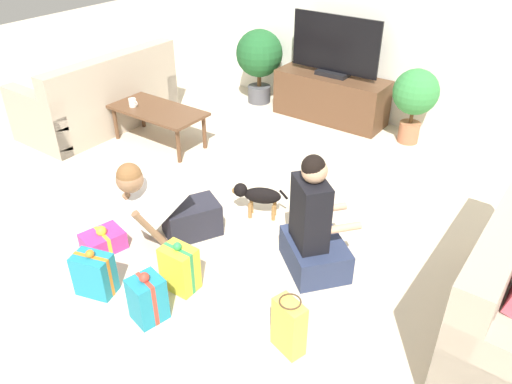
% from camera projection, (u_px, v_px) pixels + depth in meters
% --- Properties ---
extents(ground_plane, '(16.00, 16.00, 0.00)m').
position_uv_depth(ground_plane, '(232.00, 213.00, 4.40)').
color(ground_plane, beige).
extents(wall_back, '(8.40, 0.06, 2.60)m').
position_uv_depth(wall_back, '(375.00, 7.00, 5.52)').
color(wall_back, white).
rests_on(wall_back, ground_plane).
extents(sofa_left, '(0.88, 1.77, 0.87)m').
position_uv_depth(sofa_left, '(101.00, 99.00, 5.84)').
color(sofa_left, tan).
rests_on(sofa_left, ground_plane).
extents(coffee_table, '(1.08, 0.52, 0.41)m').
position_uv_depth(coffee_table, '(157.00, 113.00, 5.38)').
color(coffee_table, brown).
rests_on(coffee_table, ground_plane).
extents(tv_console, '(1.35, 0.48, 0.55)m').
position_uv_depth(tv_console, '(331.00, 97.00, 6.00)').
color(tv_console, brown).
rests_on(tv_console, ground_plane).
extents(tv, '(1.09, 0.20, 0.69)m').
position_uv_depth(tv, '(335.00, 49.00, 5.69)').
color(tv, black).
rests_on(tv, tv_console).
extents(potted_plant_back_left, '(0.59, 0.59, 0.94)m').
position_uv_depth(potted_plant_back_left, '(259.00, 57.00, 6.30)').
color(potted_plant_back_left, '#4C4C51').
rests_on(potted_plant_back_left, ground_plane).
extents(potted_plant_back_right, '(0.49, 0.49, 0.83)m').
position_uv_depth(potted_plant_back_right, '(415.00, 96.00, 5.32)').
color(potted_plant_back_right, '#A36042').
rests_on(potted_plant_back_right, ground_plane).
extents(person_kneeling, '(0.62, 0.79, 0.76)m').
position_uv_depth(person_kneeling, '(167.00, 205.00, 3.91)').
color(person_kneeling, '#23232D').
rests_on(person_kneeling, ground_plane).
extents(person_sitting, '(0.66, 0.64, 0.96)m').
position_uv_depth(person_sitting, '(314.00, 231.00, 3.61)').
color(person_sitting, '#283351').
rests_on(person_sitting, ground_plane).
extents(dog, '(0.45, 0.27, 0.31)m').
position_uv_depth(dog, '(257.00, 195.00, 4.25)').
color(dog, black).
rests_on(dog, ground_plane).
extents(gift_box_a, '(0.30, 0.35, 0.22)m').
position_uv_depth(gift_box_a, '(103.00, 241.00, 3.93)').
color(gift_box_a, '#CC3389').
rests_on(gift_box_a, ground_plane).
extents(gift_box_b, '(0.25, 0.18, 0.40)m').
position_uv_depth(gift_box_b, '(180.00, 268.00, 3.51)').
color(gift_box_b, yellow).
rests_on(gift_box_b, ground_plane).
extents(gift_box_c, '(0.23, 0.24, 0.39)m').
position_uv_depth(gift_box_c, '(147.00, 299.00, 3.26)').
color(gift_box_c, teal).
rests_on(gift_box_c, ground_plane).
extents(gift_box_d, '(0.30, 0.24, 0.37)m').
position_uv_depth(gift_box_d, '(94.00, 274.00, 3.48)').
color(gift_box_d, teal).
rests_on(gift_box_d, ground_plane).
extents(gift_bag_a, '(0.23, 0.17, 0.40)m').
position_uv_depth(gift_bag_a, '(289.00, 326.00, 3.03)').
color(gift_bag_a, '#E5B74C').
rests_on(gift_bag_a, ground_plane).
extents(mug, '(0.12, 0.08, 0.09)m').
position_uv_depth(mug, '(133.00, 103.00, 5.39)').
color(mug, silver).
rests_on(mug, coffee_table).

